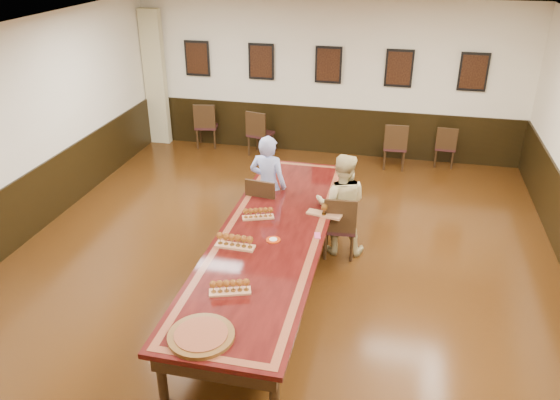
% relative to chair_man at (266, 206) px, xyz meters
% --- Properties ---
extents(floor, '(8.00, 10.00, 0.02)m').
position_rel_chair_man_xyz_m(floor, '(0.39, -1.24, -0.51)').
color(floor, black).
rests_on(floor, ground).
extents(ceiling, '(8.00, 10.00, 0.02)m').
position_rel_chair_man_xyz_m(ceiling, '(0.39, -1.24, 2.71)').
color(ceiling, white).
rests_on(ceiling, floor).
extents(wall_back, '(8.00, 0.02, 3.20)m').
position_rel_chair_man_xyz_m(wall_back, '(0.39, 3.77, 1.10)').
color(wall_back, '#EBE2C5').
rests_on(wall_back, floor).
extents(chair_man, '(0.54, 0.58, 1.01)m').
position_rel_chair_man_xyz_m(chair_man, '(0.00, 0.00, 0.00)').
color(chair_man, black).
rests_on(chair_man, floor).
extents(chair_woman, '(0.50, 0.54, 0.99)m').
position_rel_chair_man_xyz_m(chair_woman, '(1.20, -0.33, -0.01)').
color(chair_woman, black).
rests_on(chair_woman, floor).
extents(spare_chair_a, '(0.55, 0.58, 1.00)m').
position_rel_chair_man_xyz_m(spare_chair_a, '(-2.23, 3.56, -0.00)').
color(spare_chair_a, black).
rests_on(spare_chair_a, floor).
extents(spare_chair_b, '(0.56, 0.59, 0.98)m').
position_rel_chair_man_xyz_m(spare_chair_b, '(-0.95, 3.34, -0.01)').
color(spare_chair_b, black).
rests_on(spare_chair_b, floor).
extents(spare_chair_c, '(0.46, 0.50, 0.96)m').
position_rel_chair_man_xyz_m(spare_chair_c, '(1.86, 3.22, -0.03)').
color(spare_chair_c, black).
rests_on(spare_chair_c, floor).
extents(spare_chair_d, '(0.42, 0.46, 0.86)m').
position_rel_chair_man_xyz_m(spare_chair_d, '(2.86, 3.54, -0.08)').
color(spare_chair_d, black).
rests_on(spare_chair_d, floor).
extents(person_man, '(0.64, 0.46, 1.61)m').
position_rel_chair_man_xyz_m(person_man, '(0.01, 0.11, 0.30)').
color(person_man, '#4F63C7').
rests_on(person_man, floor).
extents(person_woman, '(0.81, 0.66, 1.55)m').
position_rel_chair_man_xyz_m(person_woman, '(1.19, -0.23, 0.27)').
color(person_woman, beige).
rests_on(person_woman, floor).
extents(pink_phone, '(0.10, 0.17, 0.01)m').
position_rel_chair_man_xyz_m(pink_phone, '(0.99, -1.17, 0.25)').
color(pink_phone, '#CD446E').
rests_on(pink_phone, conference_table).
extents(curtain, '(0.45, 0.18, 2.90)m').
position_rel_chair_man_xyz_m(curtain, '(-3.36, 3.58, 0.95)').
color(curtain, tan).
rests_on(curtain, floor).
extents(wainscoting, '(8.00, 10.00, 1.00)m').
position_rel_chair_man_xyz_m(wainscoting, '(0.39, -1.24, -0.00)').
color(wainscoting, black).
rests_on(wainscoting, floor).
extents(conference_table, '(1.40, 5.00, 0.76)m').
position_rel_chair_man_xyz_m(conference_table, '(0.39, -1.24, 0.11)').
color(conference_table, black).
rests_on(conference_table, floor).
extents(posters, '(6.14, 0.04, 0.74)m').
position_rel_chair_man_xyz_m(posters, '(0.39, 3.70, 1.40)').
color(posters, black).
rests_on(posters, wall_back).
extents(flight_a, '(0.45, 0.27, 0.16)m').
position_rel_chair_man_xyz_m(flight_a, '(0.11, -0.87, 0.32)').
color(flight_a, '#AE7349').
rests_on(flight_a, conference_table).
extents(flight_b, '(0.51, 0.24, 0.18)m').
position_rel_chair_man_xyz_m(flight_b, '(0.99, -0.59, 0.33)').
color(flight_b, '#AE7349').
rests_on(flight_b, conference_table).
extents(flight_c, '(0.51, 0.17, 0.19)m').
position_rel_chair_man_xyz_m(flight_c, '(0.03, -1.69, 0.33)').
color(flight_c, '#AE7349').
rests_on(flight_c, conference_table).
extents(flight_d, '(0.48, 0.28, 0.17)m').
position_rel_chair_man_xyz_m(flight_d, '(0.26, -2.62, 0.33)').
color(flight_d, '#AE7349').
rests_on(flight_d, conference_table).
extents(red_plate_grp, '(0.19, 0.19, 0.02)m').
position_rel_chair_man_xyz_m(red_plate_grp, '(0.46, -1.42, 0.26)').
color(red_plate_grp, '#A92F0B').
rests_on(red_plate_grp, conference_table).
extents(carved_platter, '(0.80, 0.80, 0.05)m').
position_rel_chair_man_xyz_m(carved_platter, '(0.20, -3.38, 0.27)').
color(carved_platter, '#4E2D0F').
rests_on(carved_platter, conference_table).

